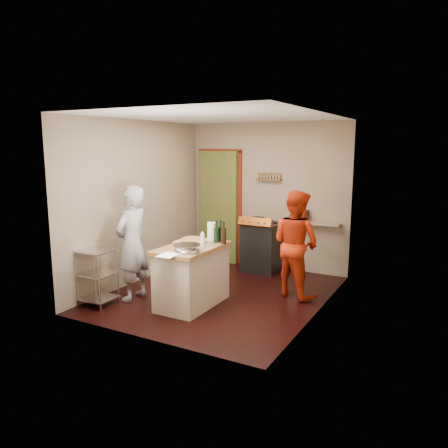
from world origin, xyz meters
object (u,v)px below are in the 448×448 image
(stove, at_px, (261,246))
(person_red, at_px, (296,244))
(person_stripe, at_px, (132,243))
(wire_shelving, at_px, (97,274))
(island, at_px, (192,274))

(stove, height_order, person_red, person_red)
(person_red, bearing_deg, person_stripe, 53.82)
(person_stripe, bearing_deg, person_red, 121.51)
(wire_shelving, bearing_deg, person_red, 36.56)
(island, xyz_separation_m, person_stripe, (-0.89, -0.20, 0.37))
(person_stripe, distance_m, person_red, 2.36)
(wire_shelving, height_order, island, island)
(island, relative_size, person_red, 0.81)
(wire_shelving, relative_size, person_red, 0.51)
(person_stripe, bearing_deg, stove, 153.75)
(island, bearing_deg, wire_shelving, -151.70)
(wire_shelving, xyz_separation_m, person_stripe, (0.28, 0.43, 0.38))
(wire_shelving, distance_m, person_stripe, 0.64)
(stove, xyz_separation_m, island, (-0.16, -1.99, 0.00))
(person_red, bearing_deg, stove, -22.81)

